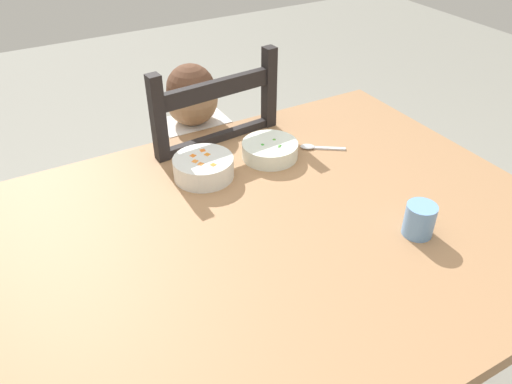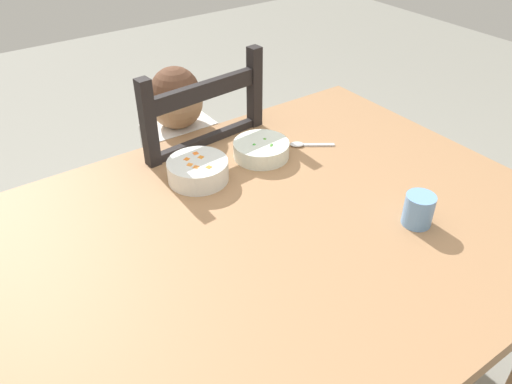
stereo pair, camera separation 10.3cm
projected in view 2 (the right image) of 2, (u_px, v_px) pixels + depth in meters
The scene contains 7 objects.
dining_table at pixel (258, 261), 1.26m from camera, with size 1.51×1.07×0.77m.
dining_chair at pixel (190, 199), 1.81m from camera, with size 0.45×0.45×1.03m.
child_figure at pixel (186, 162), 1.72m from camera, with size 0.32×0.31×0.96m.
bowl_of_peas at pixel (261, 149), 1.48m from camera, with size 0.16×0.16×0.05m.
bowl_of_carrots at pixel (199, 170), 1.38m from camera, with size 0.17×0.17×0.06m.
spoon at pixel (304, 144), 1.55m from camera, with size 0.12×0.09×0.01m.
drinking_cup at pixel (419, 210), 1.22m from camera, with size 0.07×0.07×0.08m, color #699AD4.
Camera 2 is at (-0.54, -0.76, 1.55)m, focal length 35.54 mm.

